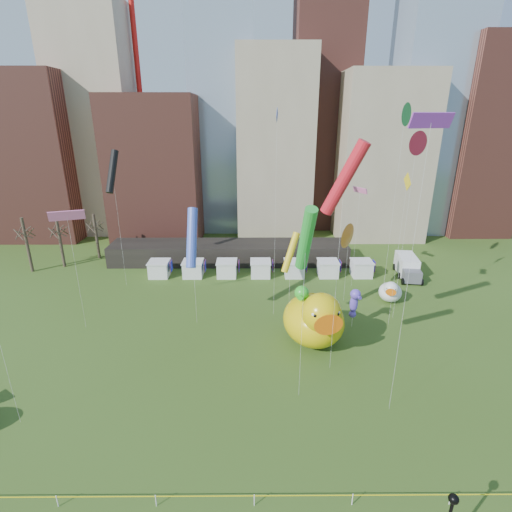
{
  "coord_description": "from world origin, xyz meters",
  "views": [
    {
      "loc": [
        -0.0,
        -16.92,
        22.5
      ],
      "look_at": [
        0.18,
        11.81,
        12.0
      ],
      "focal_mm": 27.0,
      "sensor_mm": 36.0,
      "label": 1
    }
  ],
  "objects_px": {
    "big_duck": "(315,318)",
    "seahorse_green": "(302,302)",
    "box_truck": "(407,266)",
    "seahorse_purple": "(354,301)",
    "small_duck": "(390,291)"
  },
  "relations": [
    {
      "from": "big_duck",
      "to": "seahorse_green",
      "type": "distance_m",
      "value": 2.13
    },
    {
      "from": "seahorse_purple",
      "to": "box_truck",
      "type": "relative_size",
      "value": 0.66
    },
    {
      "from": "box_truck",
      "to": "seahorse_green",
      "type": "bearing_deg",
      "value": -128.66
    },
    {
      "from": "box_truck",
      "to": "seahorse_purple",
      "type": "bearing_deg",
      "value": -120.91
    },
    {
      "from": "small_duck",
      "to": "box_truck",
      "type": "relative_size",
      "value": 0.6
    },
    {
      "from": "big_duck",
      "to": "seahorse_purple",
      "type": "xyz_separation_m",
      "value": [
        4.84,
        3.43,
        0.22
      ]
    },
    {
      "from": "seahorse_green",
      "to": "box_truck",
      "type": "xyz_separation_m",
      "value": [
        17.85,
        17.19,
        -2.86
      ]
    },
    {
      "from": "big_duck",
      "to": "seahorse_green",
      "type": "relative_size",
      "value": 1.45
    },
    {
      "from": "small_duck",
      "to": "seahorse_green",
      "type": "height_order",
      "value": "seahorse_green"
    },
    {
      "from": "big_duck",
      "to": "box_truck",
      "type": "distance_m",
      "value": 24.66
    },
    {
      "from": "big_duck",
      "to": "box_truck",
      "type": "height_order",
      "value": "big_duck"
    },
    {
      "from": "seahorse_green",
      "to": "box_truck",
      "type": "bearing_deg",
      "value": 58.02
    },
    {
      "from": "seahorse_purple",
      "to": "small_duck",
      "type": "bearing_deg",
      "value": 24.93
    },
    {
      "from": "seahorse_green",
      "to": "box_truck",
      "type": "relative_size",
      "value": 0.87
    },
    {
      "from": "big_duck",
      "to": "small_duck",
      "type": "bearing_deg",
      "value": 32.85
    }
  ]
}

